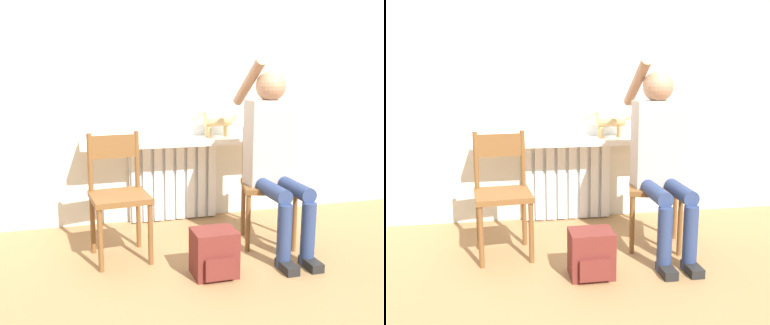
# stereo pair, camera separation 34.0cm
# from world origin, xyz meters

# --- Properties ---
(ground_plane) EXTENTS (12.00, 12.00, 0.00)m
(ground_plane) POSITION_xyz_m (0.00, 0.00, 0.00)
(ground_plane) COLOR olive
(wall_with_window) EXTENTS (7.00, 0.06, 2.70)m
(wall_with_window) POSITION_xyz_m (0.00, 1.23, 1.35)
(wall_with_window) COLOR silver
(wall_with_window) RESTS_ON ground_plane
(radiator) EXTENTS (0.80, 0.08, 0.71)m
(radiator) POSITION_xyz_m (0.00, 1.15, 0.35)
(radiator) COLOR white
(radiator) RESTS_ON ground_plane
(windowsill) EXTENTS (1.62, 0.33, 0.05)m
(windowsill) POSITION_xyz_m (0.00, 1.04, 0.73)
(windowsill) COLOR white
(windowsill) RESTS_ON radiator
(window_glass) EXTENTS (1.56, 0.01, 1.40)m
(window_glass) POSITION_xyz_m (0.00, 1.20, 1.46)
(window_glass) COLOR white
(window_glass) RESTS_ON windowsill
(chair_left) EXTENTS (0.43, 0.43, 0.90)m
(chair_left) POSITION_xyz_m (-0.57, 0.43, 0.47)
(chair_left) COLOR brown
(chair_left) RESTS_ON ground_plane
(chair_right) EXTENTS (0.49, 0.49, 0.90)m
(chair_right) POSITION_xyz_m (0.58, 0.43, 0.47)
(chair_right) COLOR brown
(chair_right) RESTS_ON ground_plane
(person) EXTENTS (0.36, 1.02, 1.43)m
(person) POSITION_xyz_m (0.57, 0.32, 0.75)
(person) COLOR navy
(person) RESTS_ON ground_plane
(cat) EXTENTS (0.44, 0.14, 0.25)m
(cat) POSITION_xyz_m (0.38, 1.04, 0.91)
(cat) COLOR #DBB77A
(cat) RESTS_ON windowsill
(backpack) EXTENTS (0.28, 0.25, 0.31)m
(backpack) POSITION_xyz_m (-0.01, -0.05, 0.15)
(backpack) COLOR maroon
(backpack) RESTS_ON ground_plane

